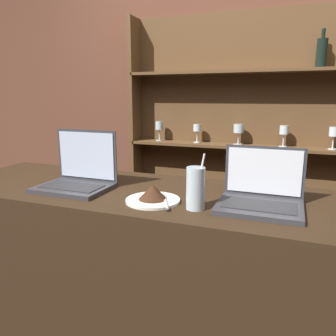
% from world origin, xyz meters
% --- Properties ---
extents(bar_counter, '(2.17, 0.60, 1.04)m').
position_xyz_m(bar_counter, '(0.00, 0.30, 0.52)').
color(bar_counter, black).
rests_on(bar_counter, ground_plane).
extents(back_wall, '(7.00, 0.06, 2.70)m').
position_xyz_m(back_wall, '(0.00, 1.48, 1.35)').
color(back_wall, brown).
rests_on(back_wall, ground_plane).
extents(back_shelf, '(1.60, 0.18, 2.00)m').
position_xyz_m(back_shelf, '(0.10, 1.41, 1.03)').
color(back_shelf, brown).
rests_on(back_shelf, ground_plane).
extents(laptop_near, '(0.30, 0.23, 0.25)m').
position_xyz_m(laptop_near, '(-0.42, 0.24, 1.10)').
color(laptop_near, '#333338').
rests_on(laptop_near, bar_counter).
extents(laptop_far, '(0.30, 0.24, 0.21)m').
position_xyz_m(laptop_far, '(0.35, 0.26, 1.09)').
color(laptop_far, '#333338').
rests_on(laptop_far, bar_counter).
extents(cake_plate, '(0.21, 0.21, 0.07)m').
position_xyz_m(cake_plate, '(-0.04, 0.17, 1.07)').
color(cake_plate, white).
rests_on(cake_plate, bar_counter).
extents(water_glass, '(0.07, 0.07, 0.20)m').
position_xyz_m(water_glass, '(0.13, 0.15, 1.12)').
color(water_glass, silver).
rests_on(water_glass, bar_counter).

